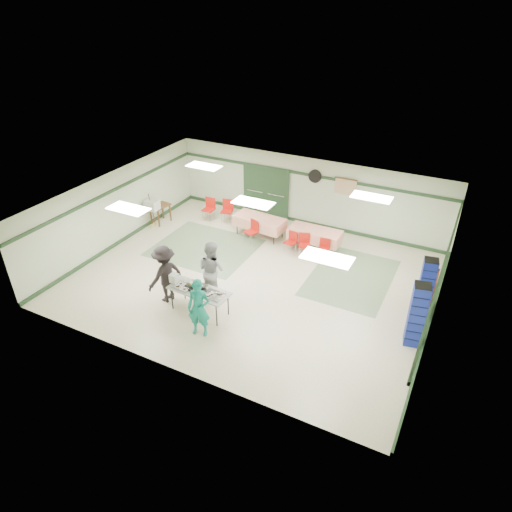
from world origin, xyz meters
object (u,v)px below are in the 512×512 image
at_px(chair_loose_b, 209,207).
at_px(volunteer_grey, 212,270).
at_px(volunteer_teal, 199,308).
at_px(chair_loose_a, 227,208).
at_px(serving_table, 199,291).
at_px(crate_stack_blue_a, 425,290).
at_px(broom, 152,209).
at_px(office_printer, 152,205).
at_px(crate_stack_blue_b, 417,315).
at_px(chair_d, 253,229).
at_px(volunteer_dark, 165,274).
at_px(dining_table_b, 260,222).
at_px(chair_a, 304,242).
at_px(chair_c, 324,247).
at_px(crate_stack_red, 427,288).
at_px(printer_table, 160,208).
at_px(dining_table_a, 315,235).
at_px(chair_b, 291,240).

bearing_deg(chair_loose_b, volunteer_grey, -57.84).
height_order(volunteer_grey, chair_loose_b, volunteer_grey).
relative_size(volunteer_teal, chair_loose_a, 1.83).
bearing_deg(serving_table, crate_stack_blue_a, 27.45).
bearing_deg(broom, office_printer, -36.61).
bearing_deg(crate_stack_blue_b, chair_loose_b, 156.13).
bearing_deg(chair_d, serving_table, -61.04).
xyz_separation_m(volunteer_dark, office_printer, (-3.36, 3.68, 0.03)).
bearing_deg(volunteer_grey, serving_table, 109.85).
xyz_separation_m(volunteer_dark, dining_table_b, (0.63, 4.92, -0.34)).
height_order(volunteer_dark, office_printer, volunteer_dark).
xyz_separation_m(volunteer_grey, chair_d, (-0.49, 3.56, -0.40)).
xyz_separation_m(volunteer_dark, crate_stack_blue_b, (6.94, 1.36, 0.02)).
bearing_deg(chair_a, chair_d, 157.85).
relative_size(volunteer_dark, chair_a, 2.19).
relative_size(volunteer_dark, chair_c, 2.29).
distance_m(serving_table, chair_c, 4.92).
distance_m(chair_loose_b, crate_stack_red, 8.93).
bearing_deg(office_printer, printer_table, 87.85).
bearing_deg(dining_table_b, crate_stack_blue_b, -25.05).
bearing_deg(serving_table, chair_loose_b, 122.35).
xyz_separation_m(chair_c, office_printer, (-6.75, -0.67, 0.45)).
relative_size(volunteer_grey, crate_stack_red, 1.49).
distance_m(volunteer_teal, volunteer_dark, 1.95).
xyz_separation_m(serving_table, office_printer, (-4.57, 3.74, 0.22)).
bearing_deg(volunteer_grey, chair_loose_b, -42.78).
distance_m(dining_table_a, broom, 6.39).
relative_size(serving_table, chair_b, 2.37).
xyz_separation_m(volunteer_teal, volunteer_grey, (-0.62, 1.65, 0.08)).
height_order(chair_c, printer_table, chair_c).
relative_size(volunteer_dark, dining_table_a, 0.98).
distance_m(dining_table_a, printer_table, 6.25).
height_order(chair_loose_b, printer_table, chair_loose_b).
height_order(dining_table_b, crate_stack_blue_a, crate_stack_blue_a).
bearing_deg(chair_b, chair_a, 15.35).
distance_m(chair_b, crate_stack_blue_a, 5.10).
xyz_separation_m(volunteer_dark, chair_loose_a, (-1.05, 5.41, -0.34)).
distance_m(dining_table_b, crate_stack_red, 6.53).
distance_m(serving_table, volunteer_grey, 0.88).
xyz_separation_m(chair_c, crate_stack_blue_b, (3.55, -2.99, 0.44)).
xyz_separation_m(serving_table, volunteer_teal, (0.53, -0.81, 0.14)).
bearing_deg(crate_stack_blue_a, volunteer_teal, -146.61).
xyz_separation_m(volunteer_grey, chair_loose_b, (-2.89, 4.42, -0.36)).
xyz_separation_m(chair_loose_a, crate_stack_red, (7.98, -2.20, 0.06)).
relative_size(chair_a, printer_table, 0.97).
xyz_separation_m(volunteer_teal, crate_stack_blue_a, (5.19, 3.42, 0.11)).
relative_size(chair_loose_a, crate_stack_red, 0.74).
distance_m(chair_b, broom, 5.67).
distance_m(volunteer_dark, crate_stack_red, 7.65).
distance_m(dining_table_a, dining_table_b, 2.20).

